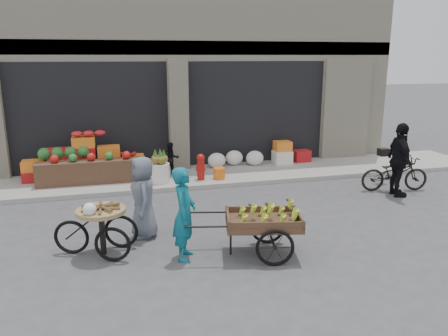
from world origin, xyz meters
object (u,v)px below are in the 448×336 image
object	(u,v)px
fire_hydrant	(201,166)
orange_bucket	(219,173)
bicycle	(395,174)
cyclist	(399,160)
banana_cart	(261,219)
vendor_woman	(184,214)
seated_person	(171,159)
tricycle_cart	(101,224)
vendor_grey	(143,197)
pineapple_bin	(160,173)

from	to	relation	value
fire_hydrant	orange_bucket	world-z (taller)	fire_hydrant
fire_hydrant	bicycle	distance (m)	5.03
cyclist	orange_bucket	bearing A→B (deg)	71.89
orange_bucket	banana_cart	bearing A→B (deg)	-95.03
bicycle	fire_hydrant	bearing A→B (deg)	79.28
fire_hydrant	orange_bucket	size ratio (longest dim) A/B	2.22
vendor_woman	bicycle	bearing A→B (deg)	-46.95
orange_bucket	bicycle	distance (m)	4.56
banana_cart	cyclist	xyz separation A→B (m)	(4.37, 2.26, 0.25)
seated_person	bicycle	xyz separation A→B (m)	(5.37, -2.52, -0.13)
fire_hydrant	bicycle	bearing A→B (deg)	-21.81
fire_hydrant	seated_person	bearing A→B (deg)	137.12
vendor_woman	bicycle	world-z (taller)	vendor_woman
orange_bucket	tricycle_cart	size ratio (longest dim) A/B	0.22
vendor_grey	bicycle	world-z (taller)	vendor_grey
seated_person	vendor_woman	distance (m)	5.02
orange_bucket	tricycle_cart	xyz separation A→B (m)	(-3.05, -3.78, 0.30)
pineapple_bin	vendor_woman	xyz separation A→B (m)	(-0.08, -4.39, 0.43)
bicycle	orange_bucket	bearing A→B (deg)	77.52
fire_hydrant	banana_cart	bearing A→B (deg)	-88.67
vendor_woman	vendor_grey	bearing A→B (deg)	47.72
seated_person	tricycle_cart	distance (m)	4.85
tricycle_cart	cyclist	distance (m)	7.20
fire_hydrant	vendor_woman	distance (m)	4.51
orange_bucket	vendor_grey	size ratio (longest dim) A/B	0.20
bicycle	seated_person	bearing A→B (deg)	75.96
fire_hydrant	vendor_grey	distance (m)	3.68
banana_cart	vendor_grey	size ratio (longest dim) A/B	1.47
vendor_woman	tricycle_cart	size ratio (longest dim) A/B	1.10
seated_person	vendor_grey	xyz separation A→B (m)	(-1.08, -3.86, 0.20)
fire_hydrant	seated_person	xyz separation A→B (m)	(-0.70, 0.65, 0.08)
tricycle_cart	orange_bucket	bearing A→B (deg)	67.60
vendor_woman	vendor_grey	world-z (taller)	vendor_woman
vendor_woman	cyclist	bearing A→B (deg)	-49.72
banana_cart	vendor_woman	xyz separation A→B (m)	(-1.29, 0.19, 0.14)
orange_bucket	bicycle	xyz separation A→B (m)	(4.17, -1.82, 0.18)
cyclist	seated_person	bearing A→B (deg)	71.64
seated_person	vendor_grey	world-z (taller)	vendor_grey
vendor_woman	tricycle_cart	world-z (taller)	vendor_woman
seated_person	cyclist	world-z (taller)	cyclist
banana_cart	bicycle	bearing A→B (deg)	42.91
vendor_woman	vendor_grey	distance (m)	1.28
fire_hydrant	bicycle	size ratio (longest dim) A/B	0.41
seated_person	bicycle	bearing A→B (deg)	-35.13
pineapple_bin	tricycle_cart	xyz separation A→B (m)	(-1.45, -3.88, 0.20)
tricycle_cart	pineapple_bin	bearing A→B (deg)	86.01
orange_bucket	bicycle	size ratio (longest dim) A/B	0.19
orange_bucket	seated_person	xyz separation A→B (m)	(-1.20, 0.70, 0.31)
pineapple_bin	orange_bucket	bearing A→B (deg)	-3.58
seated_person	banana_cart	distance (m)	5.25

